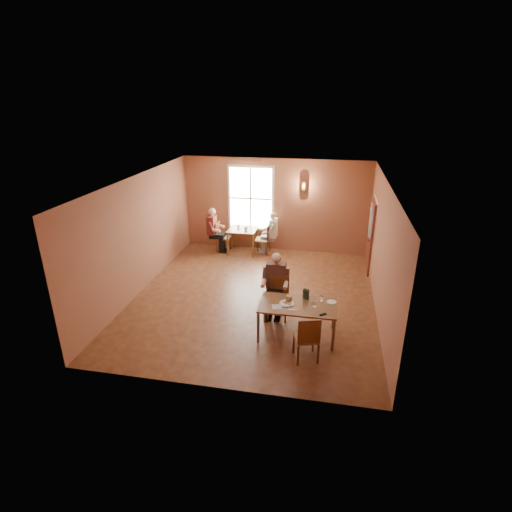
% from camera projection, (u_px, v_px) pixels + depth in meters
% --- Properties ---
extents(ground, '(6.00, 7.00, 0.01)m').
position_uv_depth(ground, '(255.00, 297.00, 10.28)').
color(ground, brown).
rests_on(ground, ground).
extents(wall_back, '(6.00, 0.04, 3.00)m').
position_uv_depth(wall_back, '(275.00, 205.00, 12.90)').
color(wall_back, brown).
rests_on(wall_back, ground).
extents(wall_front, '(6.00, 0.04, 3.00)m').
position_uv_depth(wall_front, '(213.00, 314.00, 6.53)').
color(wall_front, brown).
rests_on(wall_front, ground).
extents(wall_left, '(0.04, 7.00, 3.00)m').
position_uv_depth(wall_left, '(140.00, 234.00, 10.24)').
color(wall_left, brown).
rests_on(wall_left, ground).
extents(wall_right, '(0.04, 7.00, 3.00)m').
position_uv_depth(wall_right, '(382.00, 250.00, 9.19)').
color(wall_right, brown).
rests_on(wall_right, ground).
extents(ceiling, '(6.00, 7.00, 0.04)m').
position_uv_depth(ceiling, '(254.00, 181.00, 9.15)').
color(ceiling, white).
rests_on(ceiling, wall_back).
extents(window, '(1.36, 0.10, 1.96)m').
position_uv_depth(window, '(251.00, 198.00, 12.91)').
color(window, white).
rests_on(window, wall_back).
extents(door, '(0.12, 1.04, 2.10)m').
position_uv_depth(door, '(370.00, 236.00, 11.46)').
color(door, maroon).
rests_on(door, ground).
extents(wall_sconce, '(0.16, 0.16, 0.28)m').
position_uv_depth(wall_sconce, '(304.00, 186.00, 12.38)').
color(wall_sconce, brown).
rests_on(wall_sconce, wall_back).
extents(main_table, '(1.62, 0.91, 0.76)m').
position_uv_depth(main_table, '(297.00, 320.00, 8.49)').
color(main_table, brown).
rests_on(main_table, ground).
extents(chair_diner_main, '(0.44, 0.44, 1.00)m').
position_uv_depth(chair_diner_main, '(278.00, 299.00, 9.13)').
color(chair_diner_main, brown).
rests_on(chair_diner_main, ground).
extents(diner_main, '(0.58, 0.58, 1.45)m').
position_uv_depth(diner_main, '(278.00, 290.00, 9.01)').
color(diner_main, '#322015').
rests_on(diner_main, ground).
extents(chair_empty, '(0.55, 0.55, 0.98)m').
position_uv_depth(chair_empty, '(306.00, 337.00, 7.71)').
color(chair_empty, brown).
rests_on(chair_empty, ground).
extents(plate_food, '(0.34, 0.34, 0.04)m').
position_uv_depth(plate_food, '(287.00, 303.00, 8.37)').
color(plate_food, white).
rests_on(plate_food, main_table).
extents(sandwich, '(0.12, 0.11, 0.12)m').
position_uv_depth(sandwich, '(289.00, 299.00, 8.44)').
color(sandwich, tan).
rests_on(sandwich, main_table).
extents(goblet_a, '(0.10, 0.10, 0.21)m').
position_uv_depth(goblet_a, '(321.00, 300.00, 8.32)').
color(goblet_a, white).
rests_on(goblet_a, main_table).
extents(goblet_c, '(0.10, 0.10, 0.21)m').
position_uv_depth(goblet_c, '(314.00, 306.00, 8.09)').
color(goblet_c, white).
rests_on(goblet_c, main_table).
extents(menu_stand, '(0.15, 0.12, 0.23)m').
position_uv_depth(menu_stand, '(306.00, 294.00, 8.54)').
color(menu_stand, '#203626').
rests_on(menu_stand, main_table).
extents(knife, '(0.20, 0.06, 0.00)m').
position_uv_depth(knife, '(292.00, 310.00, 8.15)').
color(knife, white).
rests_on(knife, main_table).
extents(napkin, '(0.25, 0.25, 0.01)m').
position_uv_depth(napkin, '(277.00, 307.00, 8.25)').
color(napkin, silver).
rests_on(napkin, main_table).
extents(side_plate, '(0.24, 0.24, 0.02)m').
position_uv_depth(side_plate, '(332.00, 302.00, 8.43)').
color(side_plate, white).
rests_on(side_plate, main_table).
extents(sunglasses, '(0.14, 0.13, 0.02)m').
position_uv_depth(sunglasses, '(323.00, 314.00, 7.96)').
color(sunglasses, black).
rests_on(sunglasses, main_table).
extents(second_table, '(0.90, 0.90, 0.80)m').
position_uv_depth(second_table, '(243.00, 240.00, 13.04)').
color(second_table, brown).
rests_on(second_table, ground).
extents(chair_diner_white, '(0.44, 0.44, 0.99)m').
position_uv_depth(chair_diner_white, '(262.00, 239.00, 12.89)').
color(chair_diner_white, '#592712').
rests_on(chair_diner_white, ground).
extents(diner_white, '(0.53, 0.53, 1.33)m').
position_uv_depth(diner_white, '(263.00, 234.00, 12.82)').
color(diner_white, silver).
rests_on(diner_white, ground).
extents(chair_diner_maroon, '(0.43, 0.43, 0.97)m').
position_uv_depth(chair_diner_maroon, '(224.00, 237.00, 13.12)').
color(chair_diner_maroon, brown).
rests_on(chair_diner_maroon, ground).
extents(diner_maroon, '(0.56, 0.56, 1.41)m').
position_uv_depth(diner_maroon, '(223.00, 230.00, 13.04)').
color(diner_maroon, maroon).
rests_on(diner_maroon, ground).
extents(cup_a, '(0.17, 0.17, 0.10)m').
position_uv_depth(cup_a, '(246.00, 228.00, 12.77)').
color(cup_a, white).
rests_on(cup_a, second_table).
extents(cup_b, '(0.14, 0.14, 0.10)m').
position_uv_depth(cup_b, '(239.00, 226.00, 12.98)').
color(cup_b, silver).
rests_on(cup_b, second_table).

